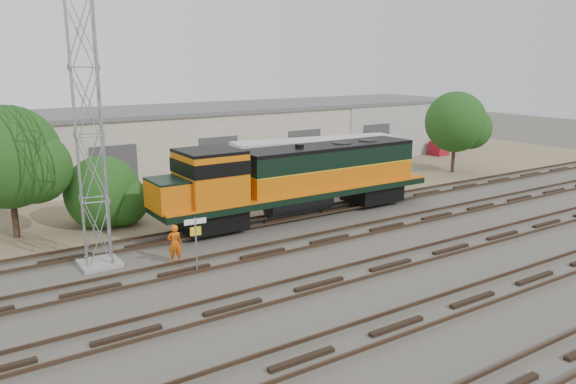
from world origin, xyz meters
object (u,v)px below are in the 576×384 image
locomotive (295,178)px  worker (175,244)px  semi_trailer (320,158)px  signal_tower (90,141)px

locomotive → worker: size_ratio=9.81×
locomotive → semi_trailer: 7.57m
semi_trailer → locomotive: bearing=-128.7°
locomotive → signal_tower: 12.31m
locomotive → worker: 9.44m
locomotive → worker: locomotive is taller
locomotive → worker: (-8.76, -3.17, -1.53)m
signal_tower → semi_trailer: 18.91m
worker → semi_trailer: bearing=-135.7°
locomotive → signal_tower: (-11.77, -1.59, 3.23)m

